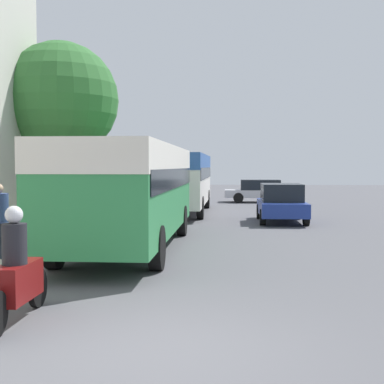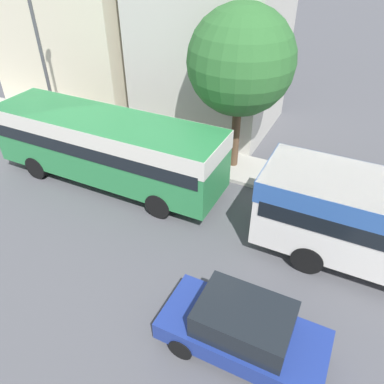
{
  "view_description": "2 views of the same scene",
  "coord_description": "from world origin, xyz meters",
  "px_view_note": "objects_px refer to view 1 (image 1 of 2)",
  "views": [
    {
      "loc": [
        0.9,
        -6.5,
        2.3
      ],
      "look_at": [
        -0.61,
        13.85,
        1.32
      ],
      "focal_mm": 50.0,
      "sensor_mm": 36.0,
      "label": 1
    },
    {
      "loc": [
        8.41,
        16.95,
        8.91
      ],
      "look_at": [
        -0.95,
        12.35,
        1.38
      ],
      "focal_mm": 35.0,
      "sensor_mm": 36.0,
      "label": 2
    }
  ],
  "objects_px": {
    "bus_following": "(180,175)",
    "car_crossing": "(281,202)",
    "bus_lead": "(130,182)",
    "motorcycle_behind_lead": "(17,276)",
    "car_far_curb": "(260,190)"
  },
  "relations": [
    {
      "from": "bus_following",
      "to": "car_crossing",
      "type": "height_order",
      "value": "bus_following"
    },
    {
      "from": "bus_following",
      "to": "car_crossing",
      "type": "relative_size",
      "value": 2.44
    },
    {
      "from": "car_crossing",
      "to": "bus_lead",
      "type": "bearing_deg",
      "value": -122.71
    },
    {
      "from": "bus_lead",
      "to": "motorcycle_behind_lead",
      "type": "height_order",
      "value": "bus_lead"
    },
    {
      "from": "bus_lead",
      "to": "bus_following",
      "type": "distance_m",
      "value": 11.54
    },
    {
      "from": "car_crossing",
      "to": "car_far_curb",
      "type": "relative_size",
      "value": 0.91
    },
    {
      "from": "bus_lead",
      "to": "motorcycle_behind_lead",
      "type": "bearing_deg",
      "value": -92.95
    },
    {
      "from": "motorcycle_behind_lead",
      "to": "car_far_curb",
      "type": "relative_size",
      "value": 0.5
    },
    {
      "from": "car_crossing",
      "to": "bus_following",
      "type": "bearing_deg",
      "value": 139.07
    },
    {
      "from": "bus_lead",
      "to": "bus_following",
      "type": "bearing_deg",
      "value": 88.69
    },
    {
      "from": "motorcycle_behind_lead",
      "to": "car_far_curb",
      "type": "distance_m",
      "value": 27.23
    },
    {
      "from": "bus_lead",
      "to": "bus_following",
      "type": "relative_size",
      "value": 0.97
    },
    {
      "from": "bus_following",
      "to": "car_far_curb",
      "type": "height_order",
      "value": "bus_following"
    },
    {
      "from": "bus_lead",
      "to": "car_far_curb",
      "type": "relative_size",
      "value": 2.14
    },
    {
      "from": "bus_following",
      "to": "car_crossing",
      "type": "xyz_separation_m",
      "value": [
        4.59,
        -3.98,
        -1.06
      ]
    }
  ]
}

